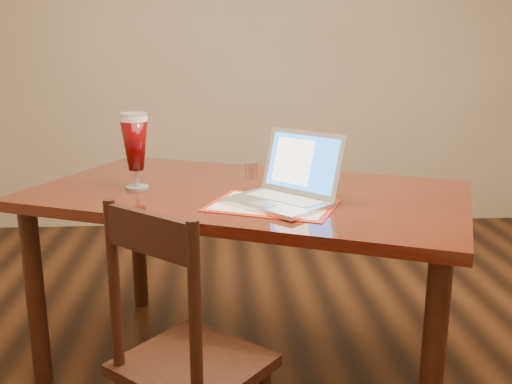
{
  "coord_description": "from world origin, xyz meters",
  "views": [
    {
      "loc": [
        -0.37,
        -1.97,
        1.39
      ],
      "look_at": [
        -0.22,
        0.34,
        0.81
      ],
      "focal_mm": 40.0,
      "sensor_mm": 36.0,
      "label": 1
    }
  ],
  "objects": [
    {
      "name": "dining_chair",
      "position": [
        -0.48,
        -0.38,
        0.45
      ],
      "size": [
        0.57,
        0.56,
        0.97
      ],
      "rotation": [
        0.0,
        0.0,
        -0.72
      ],
      "color": "black",
      "rests_on": "ground"
    },
    {
      "name": "dining_table",
      "position": [
        -0.26,
        0.31,
        0.73
      ],
      "size": [
        2.0,
        1.6,
        1.14
      ],
      "rotation": [
        0.0,
        0.0,
        -0.41
      ],
      "color": "#4D110A",
      "rests_on": "ground"
    }
  ]
}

